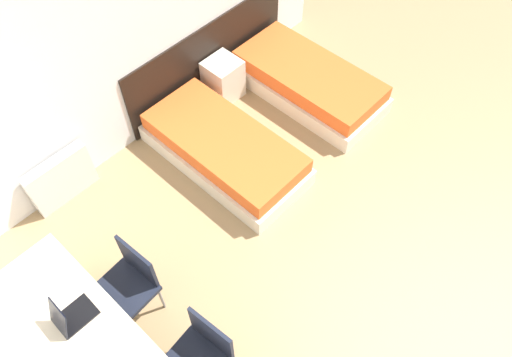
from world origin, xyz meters
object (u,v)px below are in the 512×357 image
object	(u,v)px
bed_near_window	(225,149)
bed_near_door	(308,82)
chair_near_laptop	(128,283)
laptop	(70,317)
chair_near_notebook	(200,356)
nightstand	(223,79)

from	to	relation	value
bed_near_window	bed_near_door	size ratio (longest dim) A/B	1.00
chair_near_laptop	laptop	xyz separation A→B (m)	(-0.52, -0.05, 0.30)
chair_near_laptop	chair_near_notebook	world-z (taller)	same
bed_near_door	chair_near_laptop	world-z (taller)	chair_near_laptop
nightstand	chair_near_laptop	bearing A→B (deg)	-151.23
laptop	bed_near_window	bearing A→B (deg)	17.37
bed_near_door	laptop	distance (m)	3.86
bed_near_door	chair_near_notebook	bearing A→B (deg)	-154.74
bed_near_window	chair_near_notebook	xyz separation A→B (m)	(-1.77, -1.53, 0.29)
chair_near_laptop	chair_near_notebook	distance (m)	0.91
chair_near_laptop	nightstand	bearing A→B (deg)	25.18
bed_near_window	laptop	xyz separation A→B (m)	(-2.29, -0.67, 0.59)
bed_near_door	chair_near_notebook	xyz separation A→B (m)	(-3.23, -1.53, 0.29)
chair_near_notebook	laptop	xyz separation A→B (m)	(-0.52, 0.86, 0.30)
nightstand	chair_near_laptop	xyz separation A→B (m)	(-2.50, -1.37, 0.22)
bed_near_window	chair_near_laptop	size ratio (longest dim) A/B	2.19
bed_near_window	chair_near_laptop	bearing A→B (deg)	-160.72
chair_near_laptop	laptop	distance (m)	0.60
bed_near_window	laptop	size ratio (longest dim) A/B	6.09
chair_near_notebook	laptop	size ratio (longest dim) A/B	2.78
bed_near_door	chair_near_laptop	bearing A→B (deg)	-169.16
bed_near_door	chair_near_notebook	distance (m)	3.59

